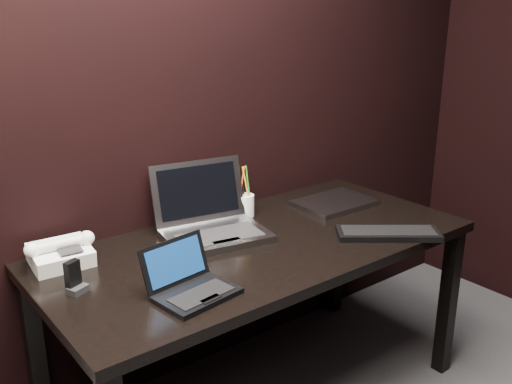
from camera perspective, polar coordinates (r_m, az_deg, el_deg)
wall_back at (r=2.26m, az=-12.06°, el=9.67°), size 4.00×0.00×4.00m
desk at (r=2.27m, az=0.43°, el=-6.74°), size 1.70×0.80×0.74m
netbook at (r=1.85m, az=-6.54°, el=-9.20°), size 0.28×0.25×0.16m
silver_laptop at (r=2.29m, az=-4.51°, el=-3.09°), size 0.45×0.42×0.27m
ext_keyboard at (r=2.34m, az=13.08°, el=-4.03°), size 0.40×0.36×0.03m
closed_laptop at (r=2.65m, az=7.84°, el=-1.08°), size 0.35×0.26×0.02m
desk_phone at (r=2.14m, az=-18.95°, el=-5.84°), size 0.25×0.20×0.12m
mobile_phone at (r=1.94m, az=-17.70°, el=-8.43°), size 0.07×0.07×0.11m
pen_cup at (r=2.48m, az=-1.08°, el=-1.26°), size 0.08×0.08×0.23m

